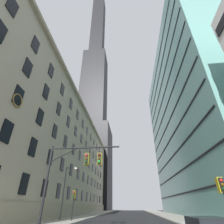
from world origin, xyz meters
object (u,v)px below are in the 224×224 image
(street_lamppost, at_px, (66,187))
(traffic_signal_mast, at_px, (76,167))
(traffic_light_near_right, at_px, (222,188))
(traffic_light_far_left, at_px, (74,196))

(street_lamppost, bearing_deg, traffic_signal_mast, -66.55)
(traffic_light_near_right, xyz_separation_m, street_lamppost, (-16.27, 12.86, 1.40))
(traffic_signal_mast, height_order, street_lamppost, street_lamppost)
(traffic_signal_mast, xyz_separation_m, street_lamppost, (-5.04, 11.63, -0.48))
(traffic_light_far_left, distance_m, street_lamppost, 2.44)
(traffic_light_near_right, height_order, street_lamppost, street_lamppost)
(traffic_light_near_right, bearing_deg, traffic_signal_mast, 173.77)
(traffic_light_near_right, distance_m, street_lamppost, 20.78)
(street_lamppost, bearing_deg, traffic_light_near_right, -38.32)
(traffic_signal_mast, relative_size, traffic_light_near_right, 1.89)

